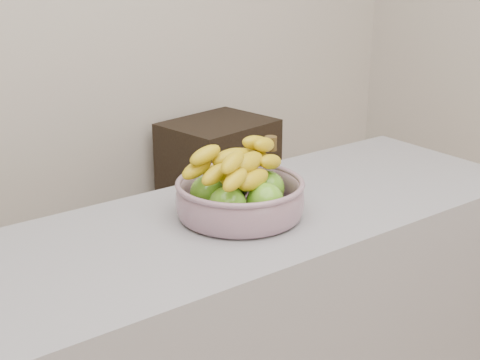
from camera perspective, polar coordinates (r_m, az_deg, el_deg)
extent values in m
cube|color=beige|center=(2.74, -18.99, 13.86)|extent=(4.00, 0.05, 2.70)
cube|color=black|center=(3.11, -1.80, -2.36)|extent=(0.51, 0.44, 0.82)
cylinder|color=#98A0B6|center=(1.75, 0.00, -2.87)|extent=(0.29, 0.29, 0.01)
torus|color=#98A0B6|center=(1.72, 0.00, -0.27)|extent=(0.34, 0.34, 0.02)
sphere|color=#509319|center=(1.69, 2.17, -1.85)|extent=(0.10, 0.10, 0.10)
sphere|color=#509319|center=(1.78, 2.28, -0.69)|extent=(0.10, 0.10, 0.10)
sphere|color=#509319|center=(1.81, -0.64, -0.29)|extent=(0.10, 0.10, 0.10)
sphere|color=#509319|center=(1.74, -2.74, -1.13)|extent=(0.10, 0.10, 0.10)
sphere|color=#509319|center=(1.66, -1.08, -2.15)|extent=(0.10, 0.10, 0.10)
ellipsoid|color=yellow|center=(1.68, 1.15, 0.02)|extent=(0.22, 0.12, 0.05)
ellipsoid|color=yellow|center=(1.71, -0.24, 0.41)|extent=(0.22, 0.10, 0.05)
ellipsoid|color=yellow|center=(1.74, -1.58, 0.79)|extent=(0.22, 0.07, 0.05)
ellipsoid|color=yellow|center=(1.69, 0.75, 1.51)|extent=(0.21, 0.13, 0.05)
ellipsoid|color=yellow|center=(1.72, -0.74, 1.90)|extent=(0.21, 0.06, 0.05)
cylinder|color=#423115|center=(1.79, 2.63, 3.15)|extent=(0.03, 0.03, 0.04)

